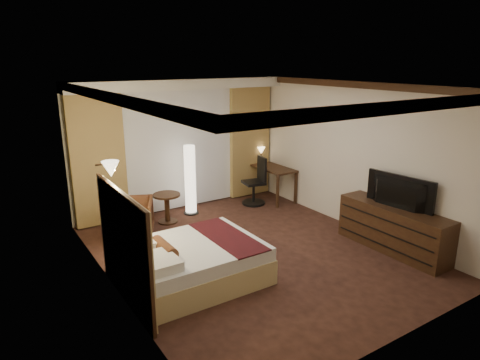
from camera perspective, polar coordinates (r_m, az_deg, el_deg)
floor at (r=7.15m, az=1.78°, el=-9.64°), size 4.50×5.50×0.01m
ceiling at (r=6.46m, az=1.98°, el=12.50°), size 4.50×5.50×0.01m
back_wall at (r=9.01m, az=-8.22°, el=4.66°), size 4.50×0.02×2.70m
left_wall at (r=5.75m, az=-16.87°, el=-2.36°), size 0.02×5.50×2.70m
right_wall at (r=8.15m, az=14.98°, el=3.08°), size 0.02×5.50×2.70m
crown_molding at (r=6.47m, az=1.98°, el=11.97°), size 4.50×5.50×0.12m
soffit at (r=8.63m, az=-7.83°, el=12.55°), size 4.50×0.50×0.20m
curtain_sheer at (r=8.96m, az=-7.97°, el=3.95°), size 2.48×0.04×2.45m
curtain_left_drape at (r=8.35m, az=-18.39°, el=2.39°), size 1.00×0.14×2.45m
curtain_right_drape at (r=9.74m, az=1.28°, el=5.05°), size 1.00×0.14×2.45m
wall_sconce at (r=6.14m, az=-16.86°, el=1.41°), size 0.24×0.24×0.24m
bed at (r=6.24m, az=-6.26°, el=-10.94°), size 1.89×1.48×0.55m
headboard at (r=5.72m, az=-15.06°, el=-8.77°), size 0.12×1.78×1.50m
armchair at (r=7.82m, az=-14.32°, el=-4.81°), size 0.97×0.94×0.77m
side_table at (r=8.41m, az=-9.68°, el=-3.73°), size 0.53×0.53×0.58m
floor_lamp at (r=8.70m, az=-6.66°, el=0.03°), size 0.30×0.30×1.44m
desk at (r=9.66m, az=4.28°, el=-0.42°), size 0.55×1.16×0.75m
desk_lamp at (r=9.86m, az=2.84°, el=3.21°), size 0.18×0.18×0.34m
office_chair at (r=9.27m, az=1.83°, el=-0.11°), size 0.59×0.59×1.05m
dresser at (r=7.54m, az=19.75°, el=-6.13°), size 0.50×1.93×0.75m
television at (r=7.29m, az=20.13°, el=-0.96°), size 0.80×1.24×0.15m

